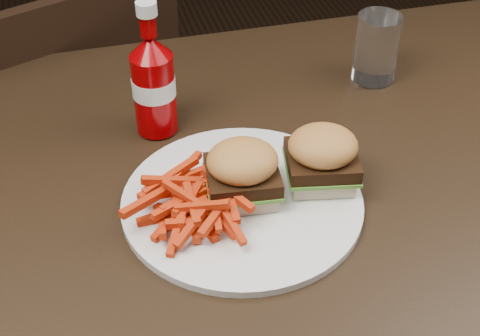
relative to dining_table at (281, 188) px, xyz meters
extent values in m
cube|color=black|center=(0.00, 0.00, 0.00)|extent=(1.20, 0.80, 0.04)
cube|color=black|center=(-0.28, 0.59, -0.30)|extent=(0.49, 0.49, 0.04)
cylinder|color=white|center=(-0.06, -0.04, 0.03)|extent=(0.29, 0.29, 0.01)
cube|color=beige|center=(-0.06, -0.04, 0.04)|extent=(0.08, 0.08, 0.02)
cube|color=beige|center=(0.04, -0.03, 0.04)|extent=(0.09, 0.08, 0.02)
cylinder|color=#8B0003|center=(-0.14, 0.14, 0.08)|extent=(0.06, 0.06, 0.11)
cylinder|color=white|center=(0.21, 0.19, 0.08)|extent=(0.08, 0.08, 0.10)
camera|label=1|loc=(-0.22, -0.62, 0.57)|focal=50.00mm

